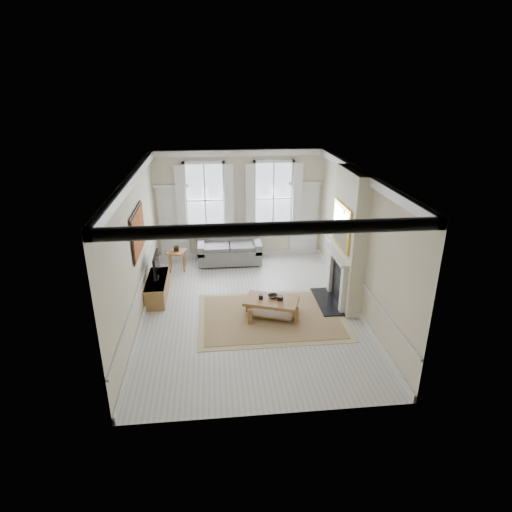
{
  "coord_description": "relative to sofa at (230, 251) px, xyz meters",
  "views": [
    {
      "loc": [
        -0.82,
        -9.26,
        5.24
      ],
      "look_at": [
        0.19,
        0.48,
        1.25
      ],
      "focal_mm": 30.0,
      "sensor_mm": 36.0,
      "label": 1
    }
  ],
  "objects": [
    {
      "name": "sofa",
      "position": [
        0.0,
        0.0,
        0.0
      ],
      "size": [
        1.93,
        0.94,
        0.88
      ],
      "color": "slate",
      "rests_on": "floor"
    },
    {
      "name": "window_left",
      "position": [
        -0.69,
        0.44,
        1.53
      ],
      "size": [
        1.26,
        0.2,
        2.2
      ],
      "primitive_type": null,
      "color": "#B2BCC6",
      "rests_on": "back_wall"
    },
    {
      "name": "rug",
      "position": [
        0.84,
        -3.48,
        -0.35
      ],
      "size": [
        3.5,
        2.6,
        0.02
      ],
      "primitive_type": "cube",
      "color": "#9C7850",
      "rests_on": "floor"
    },
    {
      "name": "door_left",
      "position": [
        -1.69,
        0.45,
        0.78
      ],
      "size": [
        0.9,
        0.08,
        2.3
      ],
      "primitive_type": "cube",
      "color": "silver",
      "rests_on": "floor"
    },
    {
      "name": "side_table",
      "position": [
        -1.58,
        -0.4,
        0.12
      ],
      "size": [
        0.62,
        0.62,
        0.6
      ],
      "rotation": [
        0.0,
        0.0,
        -0.33
      ],
      "color": "brown",
      "rests_on": "floor"
    },
    {
      "name": "ceramic_pot_a",
      "position": [
        0.59,
        -3.43,
        0.16
      ],
      "size": [
        0.11,
        0.11,
        0.11
      ],
      "primitive_type": "cylinder",
      "color": "black",
      "rests_on": "coffee_table"
    },
    {
      "name": "door_right",
      "position": [
        2.41,
        0.45,
        0.78
      ],
      "size": [
        0.9,
        0.08,
        2.3
      ],
      "primitive_type": "cube",
      "color": "silver",
      "rests_on": "floor"
    },
    {
      "name": "chimney_breast",
      "position": [
        2.79,
        -2.91,
        1.33
      ],
      "size": [
        0.35,
        1.7,
        3.38
      ],
      "primitive_type": "cube",
      "color": "beige",
      "rests_on": "floor"
    },
    {
      "name": "mirror",
      "position": [
        2.57,
        -2.91,
        1.68
      ],
      "size": [
        0.06,
        1.26,
        1.06
      ],
      "primitive_type": "cube",
      "color": "gold",
      "rests_on": "chimney_breast"
    },
    {
      "name": "back_wall",
      "position": [
        0.36,
        0.49,
        1.33
      ],
      "size": [
        5.2,
        0.0,
        5.2
      ],
      "primitive_type": "plane",
      "rotation": [
        1.57,
        0.0,
        0.0
      ],
      "color": "beige",
      "rests_on": "floor"
    },
    {
      "name": "ceiling",
      "position": [
        0.36,
        -3.11,
        3.03
      ],
      "size": [
        7.2,
        7.2,
        0.0
      ],
      "primitive_type": "plane",
      "rotation": [
        3.14,
        0.0,
        0.0
      ],
      "color": "white",
      "rests_on": "back_wall"
    },
    {
      "name": "coffee_table",
      "position": [
        0.84,
        -3.48,
        0.02
      ],
      "size": [
        1.42,
        1.11,
        0.47
      ],
      "rotation": [
        0.0,
        0.0,
        -0.35
      ],
      "color": "brown",
      "rests_on": "rug"
    },
    {
      "name": "left_wall",
      "position": [
        -2.24,
        -3.11,
        1.33
      ],
      "size": [
        0.0,
        7.2,
        7.2
      ],
      "primitive_type": "plane",
      "rotation": [
        1.57,
        0.0,
        1.57
      ],
      "color": "beige",
      "rests_on": "floor"
    },
    {
      "name": "fireplace",
      "position": [
        2.56,
        -2.91,
        0.37
      ],
      "size": [
        0.21,
        1.45,
        1.33
      ],
      "color": "silver",
      "rests_on": "floor"
    },
    {
      "name": "floor",
      "position": [
        0.36,
        -3.11,
        -0.37
      ],
      "size": [
        7.2,
        7.2,
        0.0
      ],
      "primitive_type": "plane",
      "color": "#B7B5AD",
      "rests_on": "ground"
    },
    {
      "name": "painting",
      "position": [
        -2.2,
        -2.81,
        1.68
      ],
      "size": [
        0.05,
        1.66,
        1.06
      ],
      "primitive_type": "cube",
      "color": "#B3621E",
      "rests_on": "left_wall"
    },
    {
      "name": "tv_stand",
      "position": [
        -1.98,
        -2.18,
        -0.1
      ],
      "size": [
        0.49,
        1.51,
        0.54
      ],
      "primitive_type": "cube",
      "color": "brown",
      "rests_on": "floor"
    },
    {
      "name": "hearth",
      "position": [
        2.36,
        -2.91,
        -0.34
      ],
      "size": [
        0.55,
        1.5,
        0.05
      ],
      "primitive_type": "cube",
      "color": "black",
      "rests_on": "floor"
    },
    {
      "name": "ceramic_pot_b",
      "position": [
        1.04,
        -3.53,
        0.15
      ],
      "size": [
        0.15,
        0.15,
        0.1
      ],
      "primitive_type": "cylinder",
      "color": "black",
      "rests_on": "coffee_table"
    },
    {
      "name": "tv",
      "position": [
        -1.95,
        -2.18,
        0.57
      ],
      "size": [
        0.08,
        0.9,
        0.68
      ],
      "color": "black",
      "rests_on": "tv_stand"
    },
    {
      "name": "bowl",
      "position": [
        0.89,
        -3.38,
        0.13
      ],
      "size": [
        0.3,
        0.3,
        0.06
      ],
      "primitive_type": "imported",
      "rotation": [
        0.0,
        0.0,
        0.32
      ],
      "color": "black",
      "rests_on": "coffee_table"
    },
    {
      "name": "window_right",
      "position": [
        1.41,
        0.44,
        1.53
      ],
      "size": [
        1.26,
        0.2,
        2.2
      ],
      "primitive_type": null,
      "color": "#B2BCC6",
      "rests_on": "back_wall"
    },
    {
      "name": "right_wall",
      "position": [
        2.96,
        -3.11,
        1.33
      ],
      "size": [
        0.0,
        7.2,
        7.2
      ],
      "primitive_type": "plane",
      "rotation": [
        1.57,
        0.0,
        -1.57
      ],
      "color": "beige",
      "rests_on": "floor"
    }
  ]
}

